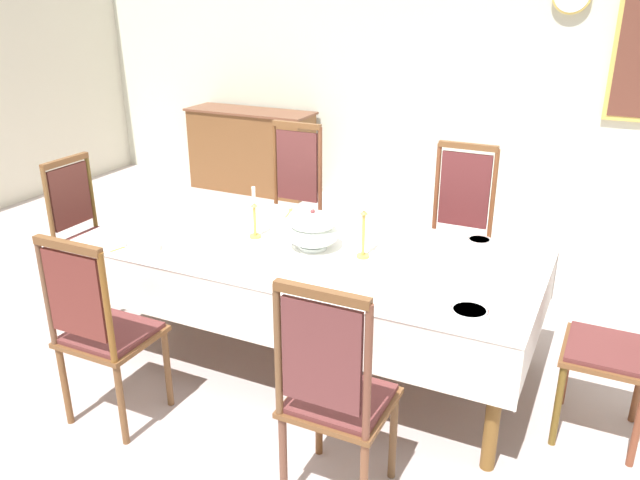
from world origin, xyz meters
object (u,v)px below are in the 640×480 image
Objects in this scene: candlestick_east at (363,232)px; bowl_far_right at (469,313)px; chair_south_b at (334,392)px; candlestick_west at (255,218)px; chair_head_west at (88,231)px; chair_north_b at (457,232)px; bowl_near_left at (143,246)px; spoon_primary at (130,245)px; spoon_secondary at (290,211)px; chair_head_east at (628,334)px; dining_table at (307,258)px; chair_north_a at (290,204)px; sideboard at (251,151)px; soup_tureen at (313,230)px; bowl_far_left at (479,241)px; chair_south_a at (101,328)px; bowl_near_right at (304,212)px.

bowl_far_right is (0.71, -0.44, -0.13)m from candlestick_east.
chair_south_b is at bearing -74.14° from candlestick_east.
chair_head_west is at bearing -180.00° from candlestick_west.
bowl_near_left is at bearing 45.16° from chair_north_b.
spoon_primary is 1.00× the size of spoon_secondary.
chair_head_east is 2.10m from candlestick_west.
dining_table is 1.21m from chair_north_a.
sideboard is (-1.50, 1.88, -0.15)m from chair_north_a.
chair_head_east is at bearing -0.00° from candlestick_east.
spoon_primary is (-0.29, -1.45, 0.14)m from chair_north_a.
chair_north_a is at bearing 139.65° from bowl_far_right.
chair_north_a is at bearing 124.40° from soup_tureen.
chair_north_b reaches higher than bowl_far_left.
sideboard is (-3.90, 2.89, -0.15)m from chair_head_east.
chair_north_a is 3.80× the size of candlestick_west.
candlestick_east reaches higher than bowl_near_left.
sideboard is (-2.51, 2.89, -0.45)m from candlestick_east.
bowl_far_left is at bearing 115.69° from chair_north_b.
chair_south_a is 1.82m from bowl_far_right.
chair_head_west is 6.16× the size of spoon_primary.
chair_north_b reaches higher than chair_head_west.
bowl_near_left is (-0.47, -0.46, -0.10)m from candlestick_west.
dining_table is 2.47× the size of chair_south_a.
chair_head_east is (2.39, -1.02, -0.01)m from chair_north_a.
candlestick_east reaches higher than chair_south_a.
chair_north_a is at bearing 103.98° from spoon_secondary.
chair_north_a is 1.65m from bowl_far_left.
bowl_near_right is 1.14m from spoon_primary.
spoon_secondary is (-0.04, 0.52, -0.12)m from candlestick_west.
chair_north_b is at bearing 57.83° from dining_table.
soup_tureen is 0.32m from candlestick_east.
dining_table is at bearing -60.81° from bowl_near_right.
chair_south_a reaches higher than dining_table.
dining_table is 3.62m from sideboard.
chair_north_a reaches higher than spoon_secondary.
bowl_near_left is at bearing 100.14° from chair_head_east.
bowl_far_left is (1.72, 0.94, -0.01)m from bowl_near_left.
bowl_near_left is 3.62m from sideboard.
spoon_secondary is at bearing 126.89° from dining_table.
chair_south_b reaches higher than candlestick_west.
chair_south_a is 0.90× the size of chair_head_east.
bowl_near_left is at bearing 3.26° from spoon_primary.
candlestick_west is at bearing 90.00° from chair_head_east.
bowl_near_right is 3.07m from sideboard.
chair_south_a is at bearing -135.05° from candlestick_east.
candlestick_east is 2.18× the size of spoon_primary.
chair_south_a is at bearing -104.31° from bowl_near_right.
chair_south_a is at bearing -136.19° from bowl_far_left.
soup_tureen is at bearing -150.66° from bowl_far_left.
candlestick_west is at bearing -158.87° from bowl_far_left.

